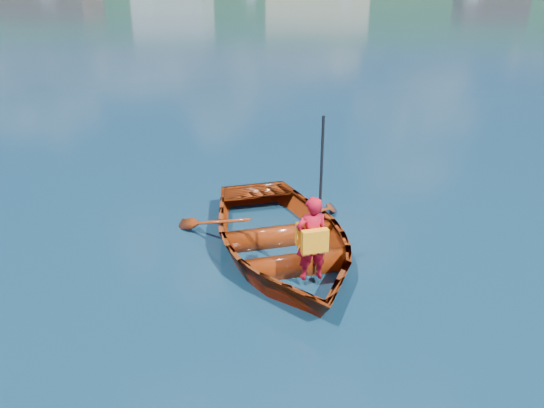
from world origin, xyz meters
The scene contains 3 objects.
ground centered at (0.00, 0.00, 0.00)m, with size 600.00×600.00×0.00m.
rowboat centered at (0.90, 0.45, 0.25)m, with size 4.00×4.61×0.80m.
child_paddler centered at (1.37, -0.33, 0.68)m, with size 0.49×0.44×2.11m.
Camera 1 is at (1.58, -6.29, 3.78)m, focal length 35.00 mm.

